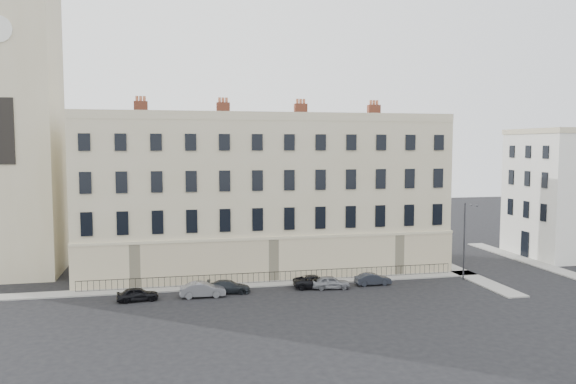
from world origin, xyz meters
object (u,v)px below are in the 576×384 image
Objects in this scene: car_a at (138,294)px; car_e at (331,282)px; car_b at (203,290)px; car_f at (373,279)px; car_c at (229,287)px; streetlamp at (465,238)px; car_d at (316,282)px.

car_e is (16.59, 0.47, 0.01)m from car_a.
car_b is 15.47m from car_f.
car_e is 4.18m from car_f.
car_c is at bearing 89.77° from car_f.
car_c is 13.17m from car_f.
streetlamp is at bearing -86.75° from car_b.
car_d is at bearing -157.11° from streetlamp.
car_a is at bearing 92.81° from car_b.
car_b reaches higher than car_f.
car_a is 15.41m from car_d.
car_b is (5.29, 0.12, 0.06)m from car_a.
car_a is 16.59m from car_e.
car_b is 0.95× the size of car_d.
car_d is 14.88m from streetlamp.
car_d is at bearing -79.15° from car_c.
car_e reaches higher than car_c.
car_e is 0.47× the size of streetlamp.
car_c is 1.15× the size of car_f.
streetlamp is at bearing -80.52° from car_c.
car_a is 20.76m from car_f.
car_d is 1.22× the size of car_f.
car_b is 10.12m from car_d.
car_c is 0.51× the size of streetlamp.
car_e is at bearing -95.47° from car_a.
car_a is 7.63m from car_c.
car_a is at bearing 92.46° from car_f.
streetlamp is at bearing -95.41° from car_a.
car_b reaches higher than car_d.
car_d is at bearing -92.90° from car_a.
car_c is at bearing -156.37° from streetlamp.
streetlamp is (13.24, 0.41, 3.48)m from car_e.
car_f is (4.15, 0.51, -0.04)m from car_e.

